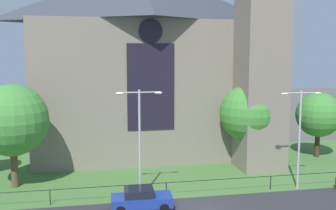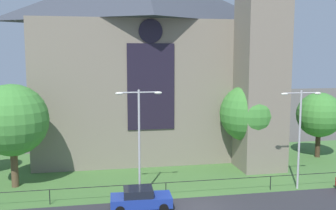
# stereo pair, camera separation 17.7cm
# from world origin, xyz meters

# --- Properties ---
(ground) EXTENTS (160.00, 160.00, 0.00)m
(ground) POSITION_xyz_m (0.00, 10.00, 0.00)
(ground) COLOR #56544C
(grass_verge) EXTENTS (120.00, 20.00, 0.01)m
(grass_verge) POSITION_xyz_m (0.00, 8.00, 0.00)
(grass_verge) COLOR #477538
(grass_verge) RESTS_ON ground
(church_building) EXTENTS (23.20, 16.20, 26.00)m
(church_building) POSITION_xyz_m (-1.19, 15.79, 10.27)
(church_building) COLOR gray
(church_building) RESTS_ON ground
(iron_railing) EXTENTS (33.78, 0.07, 1.13)m
(iron_railing) POSITION_xyz_m (-1.96, 2.50, 0.98)
(iron_railing) COLOR black
(iron_railing) RESTS_ON ground
(tree_right_near) EXTENTS (5.40, 5.40, 7.90)m
(tree_right_near) POSITION_xyz_m (7.06, 8.82, 5.17)
(tree_right_near) COLOR brown
(tree_right_near) RESTS_ON ground
(tree_left_near) EXTENTS (5.75, 5.75, 8.38)m
(tree_left_near) POSITION_xyz_m (-13.60, 6.98, 5.48)
(tree_left_near) COLOR brown
(tree_left_near) RESTS_ON ground
(tree_right_far) EXTENTS (4.64, 4.64, 6.82)m
(tree_right_far) POSITION_xyz_m (15.75, 11.02, 4.47)
(tree_right_far) COLOR #423021
(tree_right_far) RESTS_ON ground
(streetlamp_near) EXTENTS (3.37, 0.26, 8.16)m
(streetlamp_near) POSITION_xyz_m (-3.96, 2.40, 5.20)
(streetlamp_near) COLOR #B2B2B7
(streetlamp_near) RESTS_ON ground
(streetlamp_far) EXTENTS (3.37, 0.26, 7.90)m
(streetlamp_far) POSITION_xyz_m (8.72, 2.40, 5.05)
(streetlamp_far) COLOR #B2B2B7
(streetlamp_far) RESTS_ON ground
(parked_car_blue) EXTENTS (4.27, 2.17, 1.51)m
(parked_car_blue) POSITION_xyz_m (-4.12, 0.51, 0.74)
(parked_car_blue) COLOR #1E3899
(parked_car_blue) RESTS_ON ground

